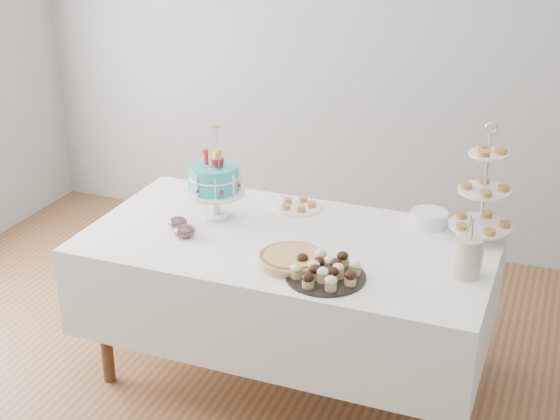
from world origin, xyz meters
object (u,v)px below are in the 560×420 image
at_px(pie, 292,259).
at_px(plate_stack, 429,218).
at_px(cupcake_tray, 326,270).
at_px(tiered_stand, 484,191).
at_px(jam_bowl_a, 178,222).
at_px(table, 288,281).
at_px(utensil_pitcher, 468,256).
at_px(pastry_plate, 298,206).
at_px(birthday_cake, 215,193).
at_px(jam_bowl_b, 185,231).

distance_m(pie, plate_stack, 0.80).
bearing_deg(cupcake_tray, tiered_stand, 49.23).
xyz_separation_m(tiered_stand, jam_bowl_a, (-1.38, -0.41, -0.21)).
xyz_separation_m(plate_stack, jam_bowl_a, (-1.13, -0.47, -0.01)).
relative_size(tiered_stand, jam_bowl_a, 6.19).
bearing_deg(table, pie, -65.32).
relative_size(table, cupcake_tray, 5.53).
bearing_deg(plate_stack, utensil_pitcher, -61.46).
height_order(pastry_plate, utensil_pitcher, utensil_pitcher).
distance_m(cupcake_tray, tiered_stand, 0.87).
xyz_separation_m(tiered_stand, plate_stack, (-0.25, 0.06, -0.20)).
distance_m(plate_stack, pastry_plate, 0.67).
xyz_separation_m(cupcake_tray, jam_bowl_a, (-0.83, 0.23, -0.01)).
distance_m(table, tiered_stand, 1.02).
bearing_deg(birthday_cake, jam_bowl_a, -103.94).
bearing_deg(pie, jam_bowl_b, 171.97).
bearing_deg(pastry_plate, table, -77.33).
bearing_deg(jam_bowl_a, pastry_plate, 42.83).
xyz_separation_m(plate_stack, pastry_plate, (-0.67, -0.04, -0.02)).
distance_m(pie, jam_bowl_b, 0.58).
bearing_deg(utensil_pitcher, tiered_stand, 107.04).
bearing_deg(table, plate_stack, 33.90).
xyz_separation_m(cupcake_tray, plate_stack, (0.30, 0.70, -0.00)).
relative_size(pie, tiered_stand, 0.54).
distance_m(birthday_cake, pastry_plate, 0.44).
relative_size(pastry_plate, jam_bowl_b, 2.38).
bearing_deg(utensil_pitcher, cupcake_tray, -139.69).
relative_size(birthday_cake, pie, 1.51).
relative_size(cupcake_tray, jam_bowl_a, 3.76).
bearing_deg(jam_bowl_a, birthday_cake, 57.92).
height_order(table, plate_stack, plate_stack).
bearing_deg(table, jam_bowl_b, -161.22).
xyz_separation_m(birthday_cake, plate_stack, (1.02, 0.29, -0.09)).
height_order(plate_stack, utensil_pitcher, utensil_pitcher).
distance_m(pastry_plate, jam_bowl_a, 0.63).
relative_size(table, jam_bowl_b, 18.79).
height_order(pastry_plate, jam_bowl_a, jam_bowl_a).
xyz_separation_m(jam_bowl_b, utensil_pitcher, (1.30, 0.09, 0.07)).
distance_m(birthday_cake, tiered_stand, 1.29).
relative_size(table, pastry_plate, 7.90).
bearing_deg(cupcake_tray, utensil_pitcher, 23.32).
relative_size(jam_bowl_b, utensil_pitcher, 0.38).
bearing_deg(jam_bowl_b, plate_stack, 27.73).
relative_size(birthday_cake, utensil_pitcher, 1.71).
height_order(tiered_stand, jam_bowl_a, tiered_stand).
distance_m(plate_stack, utensil_pitcher, 0.53).
height_order(tiered_stand, pastry_plate, tiered_stand).
xyz_separation_m(pastry_plate, jam_bowl_b, (-0.38, -0.51, 0.01)).
distance_m(table, plate_stack, 0.76).
height_order(jam_bowl_b, utensil_pitcher, utensil_pitcher).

